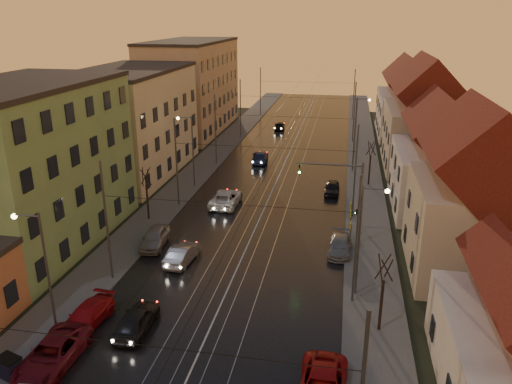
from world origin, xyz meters
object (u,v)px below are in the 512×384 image
Objects in this scene: driving_car_2 at (226,198)px; driving_car_4 at (280,126)px; street_lamp_3 at (358,121)px; street_lamp_0 at (41,264)px; parked_right_2 at (332,188)px; parked_right_1 at (340,246)px; traffic_light_mast at (348,193)px; parked_left_2 at (87,316)px; parked_left_1 at (53,354)px; street_lamp_2 at (190,144)px; driving_car_0 at (136,320)px; driving_car_1 at (182,254)px; parked_left_3 at (155,238)px; street_lamp_1 at (365,230)px; driving_car_3 at (260,157)px; dumpster at (10,368)px.

driving_car_2 reaches higher than driving_car_4.
street_lamp_3 is 25.05m from driving_car_2.
driving_car_2 is at bearing 77.43° from street_lamp_0.
parked_right_1 is at bearing -84.95° from parked_right_2.
traffic_light_mast is 21.71m from parked_left_2.
driving_car_4 is (-12.47, 14.59, -4.18)m from street_lamp_3.
parked_left_1 reaches higher than parked_right_2.
parked_left_1 is (1.52, -30.39, -4.15)m from street_lamp_2.
driving_car_4 is at bearing 108.33° from parked_right_2.
parked_right_1 is at bearing -133.74° from driving_car_0.
driving_car_0 reaches higher than driving_car_1.
street_lamp_2 is 1.00× the size of street_lamp_3.
parked_right_2 reaches higher than parked_right_1.
parked_right_2 is at bearing 97.20° from parked_right_1.
parked_left_3 is at bearing 90.01° from parked_left_1.
street_lamp_1 is 15.52m from driving_car_0.
driving_car_3 is (5.86, 39.00, -4.17)m from street_lamp_0.
driving_car_0 is 5.02m from parked_left_1.
street_lamp_3 reaches higher than parked_left_3.
parked_left_1 is at bearing 59.64° from dumpster.
street_lamp_2 is at bearing 108.40° from dumpster.
driving_car_4 is (5.74, 30.59, -4.18)m from street_lamp_2.
dumpster is (-4.86, -5.26, -0.04)m from driving_car_0.
parked_left_1 is at bearing -95.97° from parked_left_3.
street_lamp_2 is 22.00m from parked_right_1.
street_lamp_2 is 1.85× the size of driving_car_1.
driving_car_2 reaches higher than dumpster.
driving_car_1 is 3.94m from parked_left_3.
street_lamp_3 is 1.78× the size of parked_left_3.
street_lamp_3 is at bearing 74.27° from parked_left_2.
driving_car_3 is at bearing -92.55° from driving_car_0.
street_lamp_0 is 6.67× the size of dumpster.
driving_car_1 is 28.53m from driving_car_3.
traffic_light_mast is at bearing 97.91° from street_lamp_1.
street_lamp_2 reaches higher than dumpster.
parked_right_2 is at bearing 102.32° from driving_car_4.
driving_car_1 is (-0.07, 9.04, -0.03)m from driving_car_0.
driving_car_1 is at bearing -111.97° from street_lamp_3.
traffic_light_mast is (17.10, -12.00, -0.29)m from street_lamp_2.
driving_car_3 is at bearing -87.86° from driving_car_1.
parked_left_1 is at bearing -114.17° from parked_right_2.
dumpster is at bearing -147.20° from street_lamp_1.
driving_car_4 is at bearing 91.45° from parked_left_2.
traffic_light_mast is 13.07m from parked_right_2.
parked_right_2 is (-2.66, -15.63, -4.23)m from street_lamp_3.
street_lamp_2 is at bearing 92.87° from parked_left_1.
street_lamp_0 reaches higher than driving_car_2.
street_lamp_3 reaches higher than traffic_light_mast.
parked_left_1 is at bearing -130.27° from traffic_light_mast.
driving_car_1 is 0.99× the size of parked_right_1.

